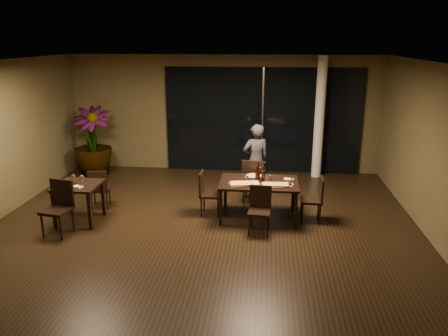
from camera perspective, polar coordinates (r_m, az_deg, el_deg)
ground at (r=8.01m, az=-2.93°, el=-8.47°), size 8.00×8.00×0.00m
wall_back at (r=11.43m, az=0.02°, el=7.10°), size 8.00×0.10×3.00m
wall_front at (r=3.82m, az=-12.63°, el=-13.61°), size 8.00×0.10×3.00m
wall_right at (r=7.97m, az=27.07°, el=1.01°), size 0.10×8.00×3.00m
ceiling at (r=7.26m, az=-3.28°, el=13.64°), size 8.00×8.00×0.04m
window_panel at (r=11.31m, az=5.04°, el=6.17°), size 5.00×0.06×2.70m
column at (r=11.06m, az=12.35°, el=6.39°), size 0.24×0.24×3.00m
main_table at (r=8.42m, az=4.57°, el=-2.27°), size 1.50×1.00×0.75m
side_table at (r=8.71m, az=-18.50°, el=-2.81°), size 0.80×0.80×0.75m
chair_main_far at (r=9.20m, az=3.83°, el=-1.43°), size 0.49×0.49×0.98m
chair_main_near at (r=7.92m, az=4.70°, el=-5.07°), size 0.42×0.42×0.85m
chair_main_left at (r=8.65m, az=-2.26°, el=-3.01°), size 0.41×0.41×0.88m
chair_main_right at (r=8.52m, az=11.86°, el=-3.71°), size 0.41×0.41×0.87m
chair_side_far at (r=9.29m, az=-16.01°, el=-2.41°), size 0.45×0.45×0.84m
chair_side_near at (r=8.34m, az=-20.73°, el=-4.48°), size 0.53×0.53×0.98m
diner at (r=9.62m, az=4.17°, el=1.01°), size 0.64×0.54×1.62m
potted_plant at (r=11.54m, az=-16.82°, el=3.30°), size 1.10×1.10×1.74m
pizza_board_left at (r=8.20m, az=2.72°, el=-2.14°), size 0.65×0.47×0.01m
pizza_board_right at (r=8.19m, az=6.72°, el=-2.28°), size 0.66×0.43×0.01m
oblong_pizza_left at (r=8.20m, az=2.72°, el=-2.03°), size 0.55×0.33×0.02m
oblong_pizza_right at (r=8.18m, az=6.72°, el=-2.17°), size 0.48×0.24×0.02m
round_pizza at (r=8.71m, az=3.91°, el=-1.04°), size 0.30×0.30×0.01m
bottle_a at (r=8.37m, az=4.33°, el=-0.76°), size 0.07×0.07×0.30m
bottle_b at (r=8.36m, az=5.12°, el=-0.84°), size 0.06×0.06×0.29m
bottle_c at (r=8.49m, az=4.51°, el=-0.42°), size 0.07×0.07×0.33m
tumbler_left at (r=8.42m, az=2.94°, el=-1.37°), size 0.08×0.08×0.09m
tumbler_right at (r=8.52m, az=6.13°, el=-1.22°), size 0.08×0.08×0.09m
napkin_near at (r=8.27m, az=8.43°, el=-2.16°), size 0.19×0.13×0.01m
napkin_far at (r=8.59m, az=8.47°, el=-1.44°), size 0.20×0.14×0.01m
wine_glass_a at (r=8.73m, az=-19.07°, el=-1.37°), size 0.07×0.07×0.17m
wine_glass_b at (r=8.53m, az=-18.02°, el=-1.58°), size 0.09×0.09×0.20m
side_napkin at (r=8.51m, az=-18.54°, el=-2.33°), size 0.21×0.17×0.01m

